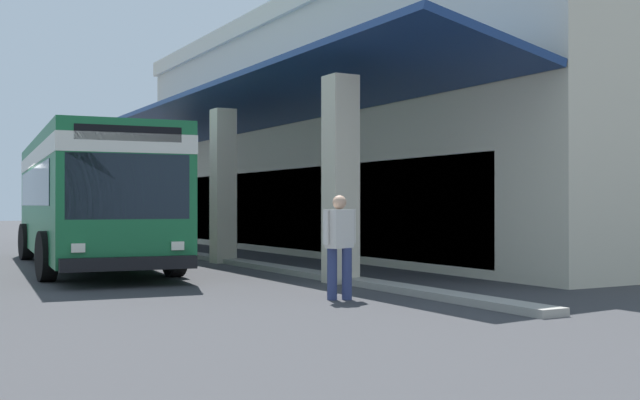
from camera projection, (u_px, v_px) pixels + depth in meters
ground at (339, 254)px, 24.06m from camera, size 120.00×120.00×0.00m
curb_strip at (189, 254)px, 23.26m from camera, size 29.19×0.50×0.12m
plaza_building at (448, 136)px, 27.93m from camera, size 24.62×17.17×7.91m
transit_bus at (89, 191)px, 19.38m from camera, size 11.39×3.55×3.34m
pedestrian at (339, 241)px, 12.51m from camera, size 0.39×0.66×1.67m
potted_palm at (173, 229)px, 27.70m from camera, size 1.78×1.48×2.80m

